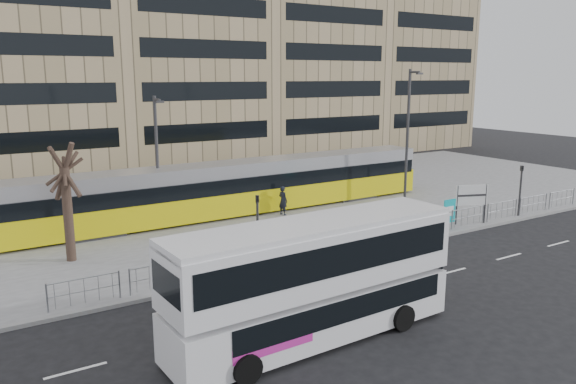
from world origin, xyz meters
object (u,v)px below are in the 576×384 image
station_sign (471,197)px  traffic_light_east (521,184)px  tram (238,188)px  bare_tree (62,140)px  ad_panel (449,211)px  lamp_post_east (408,131)px  lamp_post_west (157,155)px  traffic_light_west (257,219)px  pedestrian (283,201)px  double_decker_bus (314,277)px

station_sign → traffic_light_east: traffic_light_east is taller
tram → bare_tree: (-10.69, -3.98, 3.99)m
ad_panel → lamp_post_east: 7.83m
station_sign → lamp_post_west: 18.08m
ad_panel → traffic_light_west: (-11.79, 0.78, 1.00)m
lamp_post_west → tram: bearing=-2.8°
pedestrian → lamp_post_west: bearing=60.3°
ad_panel → pedestrian: (-6.22, 7.60, -0.08)m
lamp_post_east → tram: bearing=164.2°
tram → traffic_light_west: tram is taller
tram → lamp_post_west: (-4.91, 0.24, 2.39)m
ad_panel → traffic_light_east: size_ratio=0.53×
station_sign → lamp_post_west: (-15.12, 9.61, 2.44)m
lamp_post_east → double_decker_bus: bearing=-141.8°
ad_panel → traffic_light_east: 5.94m
traffic_light_west → bare_tree: 9.38m
traffic_light_west → lamp_post_west: lamp_post_west is taller
pedestrian → traffic_light_west: size_ratio=0.58×
traffic_light_east → ad_panel: bearing=-164.6°
double_decker_bus → station_sign: size_ratio=4.46×
ad_panel → lamp_post_west: 16.71m
lamp_post_east → bare_tree: (-21.78, -0.84, 0.83)m
station_sign → traffic_light_west: size_ratio=0.73×
lamp_post_west → lamp_post_east: lamp_post_east is taller
station_sign → pedestrian: bearing=157.9°
ad_panel → traffic_light_east: traffic_light_east is taller
tram → traffic_light_east: bearing=-34.8°
traffic_light_east → traffic_light_west: bearing=-165.6°
double_decker_bus → ad_panel: 15.55m
double_decker_bus → lamp_post_west: lamp_post_west is taller
double_decker_bus → station_sign: bearing=21.8°
station_sign → lamp_post_east: 7.06m
lamp_post_east → traffic_light_east: bearing=-64.3°
pedestrian → lamp_post_west: size_ratio=0.25×
tram → pedestrian: tram is taller
traffic_light_west → lamp_post_west: (-1.50, 8.89, 2.04)m
ad_panel → traffic_light_west: bearing=175.6°
traffic_light_west → lamp_post_east: 15.76m
pedestrian → bare_tree: size_ratio=0.24×
ad_panel → pedestrian: bearing=128.7°
traffic_light_west → pedestrian: bearing=71.7°
ad_panel → lamp_post_west: (-13.29, 9.67, 3.04)m
traffic_light_west → bare_tree: bare_tree is taller
double_decker_bus → tram: 17.17m
pedestrian → traffic_light_west: 8.87m
station_sign → lamp_post_east: bearing=103.0°
traffic_light_west → bare_tree: bearing=168.3°
traffic_light_east → lamp_post_west: bearing=170.3°
station_sign → lamp_post_east: (0.88, 6.23, 3.21)m
lamp_post_west → bare_tree: bare_tree is taller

